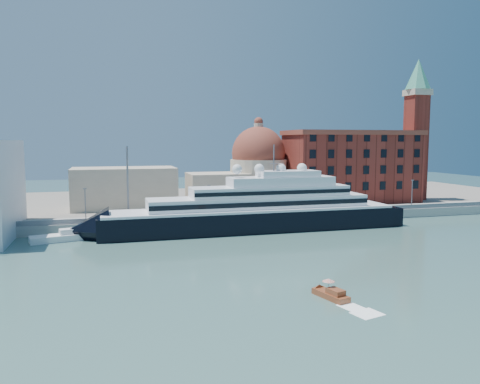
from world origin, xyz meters
name	(u,v)px	position (x,y,z in m)	size (l,w,h in m)	color
ground	(243,255)	(0.00, 0.00, 0.00)	(400.00, 400.00, 0.00)	#37605F
quay	(207,220)	(0.00, 34.00, 1.25)	(180.00, 10.00, 2.50)	gray
land	(183,202)	(0.00, 75.00, 1.00)	(260.00, 72.00, 2.00)	slate
quay_fence	(211,216)	(0.00, 29.50, 3.10)	(180.00, 0.10, 1.20)	slate
superyacht	(243,214)	(6.66, 23.00, 4.23)	(82.03, 11.37, 24.52)	black
service_barge	(61,237)	(-34.92, 22.88, 0.79)	(12.88, 6.89, 2.76)	white
water_taxi	(331,294)	(4.63, -27.72, 0.67)	(3.40, 6.23, 2.81)	brown
warehouse	(351,166)	(52.00, 52.00, 13.79)	(43.00, 19.00, 23.25)	maroon
campanile	(416,121)	(76.00, 52.00, 28.76)	(8.40, 8.40, 47.00)	maroon
church	(211,176)	(6.39, 57.72, 10.91)	(66.00, 18.00, 25.50)	beige
lamp_posts	(158,189)	(-12.67, 32.27, 9.84)	(120.80, 2.40, 18.00)	slate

